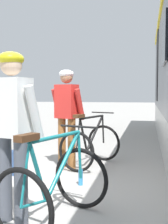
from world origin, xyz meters
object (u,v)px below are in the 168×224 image
(bicycle_far_teal, at_px, (55,186))
(cyclist_far_in_white, at_px, (12,122))
(water_bottle_near_the_bikes, at_px, (81,177))
(backpack_on_platform, at_px, (15,163))
(cyclist_near_in_red, at_px, (67,110))
(bicycle_near_black, at_px, (91,144))

(bicycle_far_teal, bearing_deg, cyclist_far_in_white, -176.23)
(water_bottle_near_the_bikes, bearing_deg, cyclist_far_in_white, -106.73)
(cyclist_far_in_white, xyz_separation_m, backpack_on_platform, (-0.78, 1.66, -0.85))
(cyclist_near_in_red, distance_m, water_bottle_near_the_bikes, 1.40)
(cyclist_near_in_red, xyz_separation_m, backpack_on_platform, (-0.72, -0.62, -0.85))
(cyclist_near_in_red, height_order, bicycle_near_black, cyclist_near_in_red)
(cyclist_near_in_red, relative_size, bicycle_near_black, 1.42)
(bicycle_near_black, relative_size, water_bottle_near_the_bikes, 5.39)
(cyclist_far_in_white, distance_m, water_bottle_near_the_bikes, 1.69)
(cyclist_near_in_red, relative_size, water_bottle_near_the_bikes, 7.66)
(cyclist_near_in_red, height_order, bicycle_far_teal, cyclist_near_in_red)
(cyclist_far_in_white, relative_size, bicycle_near_black, 1.42)
(bicycle_near_black, bearing_deg, cyclist_far_in_white, -97.64)
(bicycle_near_black, bearing_deg, backpack_on_platform, -143.20)
(cyclist_far_in_white, bearing_deg, backpack_on_platform, 115.30)
(cyclist_near_in_red, height_order, cyclist_far_in_white, same)
(cyclist_near_in_red, xyz_separation_m, bicycle_near_black, (0.40, 0.22, -0.65))
(bicycle_near_black, xyz_separation_m, water_bottle_near_the_bikes, (0.07, -1.15, -0.29))
(backpack_on_platform, bearing_deg, water_bottle_near_the_bikes, -30.23)
(backpack_on_platform, bearing_deg, cyclist_near_in_red, 25.06)
(bicycle_far_teal, bearing_deg, cyclist_near_in_red, 102.64)
(cyclist_near_in_red, bearing_deg, cyclist_far_in_white, -88.41)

